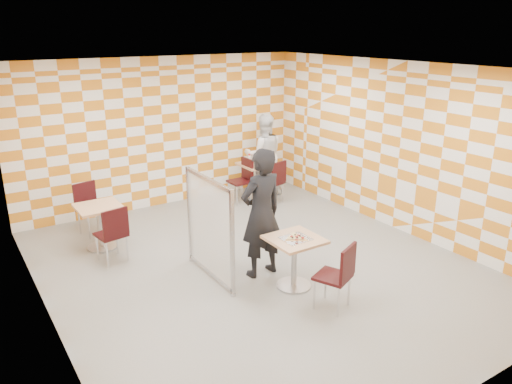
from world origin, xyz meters
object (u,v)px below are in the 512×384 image
Objects in this scene: man_white at (264,155)px; soda_bottle at (258,158)px; chair_main_front at (340,272)px; sport_bottle at (249,159)px; chair_second_side at (243,177)px; main_table at (294,254)px; partition at (209,228)px; chair_second_front at (275,179)px; empty_table at (100,219)px; man_dark at (261,213)px; second_table at (257,174)px; chair_empty_near at (113,231)px; chair_empty_far at (89,204)px.

man_white is 0.18m from soda_bottle.
chair_main_front is 4.80m from sport_bottle.
main_table is at bearing -110.48° from chair_second_side.
man_white is at bearing 44.93° from partition.
chair_second_front is 0.73m from soda_bottle.
man_dark is at bearing -52.07° from empty_table.
sport_bottle reaches higher than second_table.
partition is 0.78m from man_dark.
chair_empty_near reaches higher than main_table.
chair_main_front reaches higher than main_table.
chair_empty_far is 3.70m from soda_bottle.
sport_bottle is at bearing 102.78° from chair_second_front.
empty_table is 2.86m from man_dark.
sport_bottle reaches higher than main_table.
man_white is at bearing 13.48° from soda_bottle.
second_table is 0.81× the size of chair_empty_far.
chair_second_side is at bearing -168.07° from second_table.
chair_empty_far is 0.60× the size of partition.
chair_second_front is 1.00× the size of chair_empty_near.
second_table is 3.75× the size of sport_bottle.
second_table is (1.72, 3.60, 0.00)m from main_table.
chair_second_front is 0.81m from man_white.
man_white is at bearing 62.06° from main_table.
man_dark is 3.64m from sport_bottle.
chair_second_side is 3.42m from partition.
main_table is 0.39× the size of man_dark.
empty_table is 2.20m from partition.
chair_main_front is 4.17m from chair_second_front.
chair_second_side is at bearing 12.35° from empty_table.
chair_second_front is at bearing 38.81° from partition.
man_dark is 8.41× the size of soda_bottle.
empty_table is 0.81× the size of chair_empty_near.
chair_second_front is at bearing 13.58° from chair_empty_near.
chair_main_front is 0.60× the size of partition.
chair_second_side is 1.00× the size of chair_empty_near.
second_table is at bearing 12.31° from empty_table.
chair_empty_near is at bearing -157.88° from second_table.
empty_table is 0.81× the size of chair_main_front.
sport_bottle is (0.30, 0.24, 0.29)m from chair_second_side.
partition is (1.01, -2.68, 0.25)m from chair_empty_far.
chair_main_front is 3.56m from chair_empty_near.
chair_second_side is at bearing -141.83° from sport_bottle.
man_white is (2.15, 3.14, -0.08)m from man_dark.
chair_second_front is at bearing 66.48° from chair_main_front.
chair_empty_near is 4.02× the size of soda_bottle.
sport_bottle is at bearing 17.13° from man_white.
chair_empty_near and chair_empty_far have the same top height.
chair_second_front is 1.00× the size of chair_second_side.
chair_empty_far is at bearing 171.48° from chair_second_front.
man_dark reaches higher than chair_empty_near.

